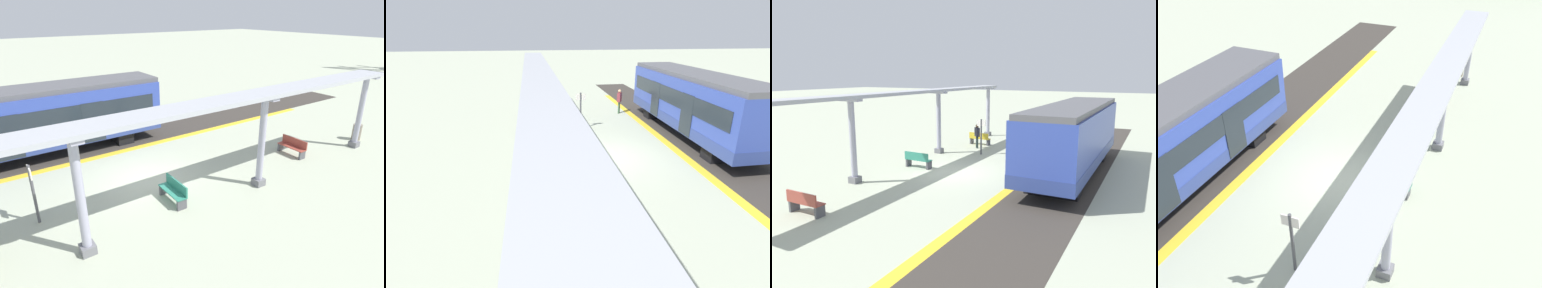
{
  "view_description": "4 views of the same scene",
  "coord_description": "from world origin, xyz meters",
  "views": [
    {
      "loc": [
        11.56,
        -5.64,
        6.86
      ],
      "look_at": [
        -0.13,
        2.62,
        1.01
      ],
      "focal_mm": 30.74,
      "sensor_mm": 36.0,
      "label": 1
    },
    {
      "loc": [
        3.53,
        12.45,
        5.48
      ],
      "look_at": [
        1.7,
        1.01,
        1.12
      ],
      "focal_mm": 27.89,
      "sensor_mm": 36.0,
      "label": 2
    },
    {
      "loc": [
        -8.84,
        15.6,
        4.94
      ],
      "look_at": [
        -0.1,
        -0.77,
        1.35
      ],
      "focal_mm": 34.2,
      "sensor_mm": 36.0,
      "label": 3
    },
    {
      "loc": [
        5.27,
        -11.3,
        9.68
      ],
      "look_at": [
        0.55,
        0.1,
        1.7
      ],
      "focal_mm": 37.69,
      "sensor_mm": 36.0,
      "label": 4
    }
  ],
  "objects": [
    {
      "name": "ground_plane",
      "position": [
        0.0,
        0.0,
        0.0
      ],
      "size": [
        176.0,
        176.0,
        0.0
      ],
      "primitive_type": "plane",
      "color": "#A8AF97"
    },
    {
      "name": "tactile_edge_strip",
      "position": [
        -3.43,
        0.0,
        0.0
      ],
      "size": [
        0.44,
        28.29,
        0.01
      ],
      "primitive_type": "cube",
      "color": "gold",
      "rests_on": "ground"
    },
    {
      "name": "trackbed",
      "position": [
        -5.25,
        0.0,
        0.0
      ],
      "size": [
        3.2,
        40.29,
        0.01
      ],
      "primitive_type": "cube",
      "color": "#38332D",
      "rests_on": "ground"
    },
    {
      "name": "train_near_carriage",
      "position": [
        -5.24,
        -2.59,
        1.83
      ],
      "size": [
        2.65,
        11.47,
        3.48
      ],
      "color": "#2F449F",
      "rests_on": "ground"
    },
    {
      "name": "canopy_pillar_nearest",
      "position": [
        3.2,
        -11.03,
        1.95
      ],
      "size": [
        1.1,
        0.44,
        3.86
      ],
      "color": "slate",
      "rests_on": "ground"
    },
    {
      "name": "canopy_pillar_second",
      "position": [
        3.2,
        -3.6,
        1.95
      ],
      "size": [
        1.1,
        0.44,
        3.86
      ],
      "color": "slate",
      "rests_on": "ground"
    },
    {
      "name": "canopy_pillar_third",
      "position": [
        3.2,
        3.69,
        1.95
      ],
      "size": [
        1.1,
        0.44,
        3.86
      ],
      "color": "slate",
      "rests_on": "ground"
    },
    {
      "name": "canopy_beam",
      "position": [
        3.2,
        -0.02,
        3.94
      ],
      "size": [
        1.2,
        22.81,
        0.16
      ],
      "primitive_type": "cube",
      "color": "#A8AAB2",
      "rests_on": "canopy_pillar_nearest"
    },
    {
      "name": "bench_near_end",
      "position": [
        1.94,
        7.41,
        0.44
      ],
      "size": [
        1.5,
        0.45,
        0.86
      ],
      "color": "#953D31",
      "rests_on": "ground"
    },
    {
      "name": "bench_mid_platform",
      "position": [
        2.2,
        0.12,
        0.44
      ],
      "size": [
        1.51,
        0.48,
        0.86
      ],
      "color": "#2B7E68",
      "rests_on": "ground"
    },
    {
      "name": "bench_far_end",
      "position": [
        2.11,
        -7.24,
        0.44
      ],
      "size": [
        1.52,
        0.52,
        0.86
      ],
      "color": "gold",
      "rests_on": "ground"
    },
    {
      "name": "platform_info_sign",
      "position": [
        0.67,
        -4.46,
        1.33
      ],
      "size": [
        0.56,
        0.1,
        2.2
      ],
      "color": "#4C4C51",
      "rests_on": "ground"
    },
    {
      "name": "passenger_waiting_near_edge",
      "position": [
        -2.67,
        -7.72,
        1.07
      ],
      "size": [
        0.45,
        0.54,
        1.71
      ],
      "color": "#426343",
      "rests_on": "ground"
    },
    {
      "name": "passenger_by_the_benches",
      "position": [
        1.75,
        -6.1,
        1.01
      ],
      "size": [
        0.48,
        0.47,
        1.61
      ],
      "color": "#1D2A27",
      "rests_on": "ground"
    }
  ]
}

